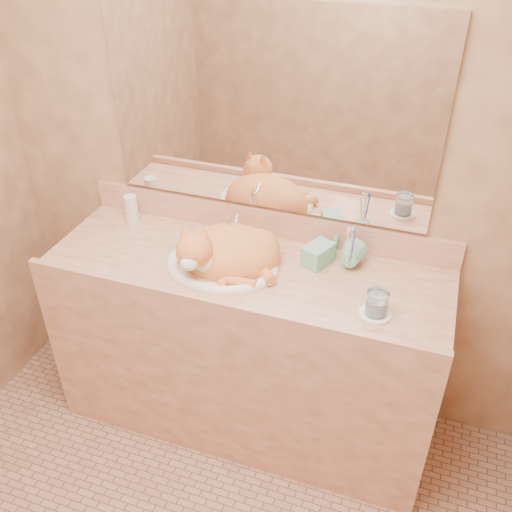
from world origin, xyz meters
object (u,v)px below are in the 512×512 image
(water_glass, at_px, (377,303))
(vanity_counter, at_px, (246,347))
(toothbrush_cup, at_px, (348,262))
(soap_dispenser, at_px, (309,250))
(sink_basin, at_px, (221,252))
(cat, at_px, (225,251))

(water_glass, bearing_deg, vanity_counter, 167.62)
(vanity_counter, height_order, toothbrush_cup, toothbrush_cup)
(soap_dispenser, bearing_deg, toothbrush_cup, 35.57)
(sink_basin, relative_size, toothbrush_cup, 4.30)
(cat, height_order, toothbrush_cup, cat)
(cat, distance_m, toothbrush_cup, 0.48)
(soap_dispenser, bearing_deg, sink_basin, -140.19)
(vanity_counter, distance_m, water_glass, 0.73)
(cat, relative_size, toothbrush_cup, 3.94)
(soap_dispenser, xyz_separation_m, water_glass, (0.29, -0.19, -0.04))
(vanity_counter, bearing_deg, sink_basin, -167.15)
(vanity_counter, relative_size, toothbrush_cup, 15.57)
(vanity_counter, bearing_deg, water_glass, -12.38)
(cat, xyz_separation_m, toothbrush_cup, (0.47, 0.11, -0.02))
(sink_basin, height_order, cat, cat)
(vanity_counter, xyz_separation_m, water_glass, (0.53, -0.12, 0.48))
(cat, bearing_deg, sink_basin, -129.63)
(vanity_counter, relative_size, soap_dispenser, 8.68)
(toothbrush_cup, distance_m, water_glass, 0.26)
(soap_dispenser, relative_size, toothbrush_cup, 1.79)
(cat, distance_m, water_glass, 0.62)
(cat, distance_m, soap_dispenser, 0.33)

